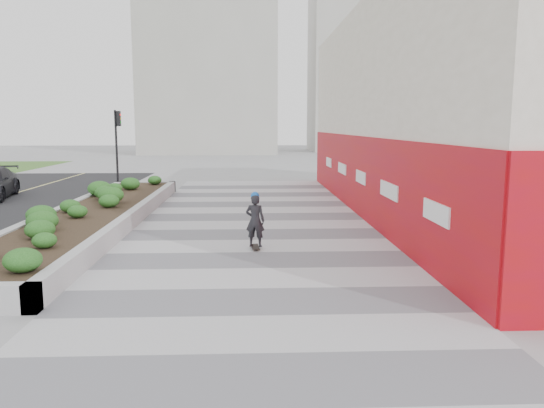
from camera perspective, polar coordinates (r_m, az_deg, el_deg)
The scene contains 9 objects.
ground at distance 11.84m, azimuth -1.59°, elevation -8.24°, with size 160.00×160.00×0.00m, color gray.
walkway at distance 14.73m, azimuth -1.75°, elevation -4.86°, with size 8.00×36.00×0.01m, color #A8A8AD.
building at distance 21.53m, azimuth 17.20°, elevation 9.63°, with size 6.04×24.08×8.00m.
planter at distance 19.33m, azimuth -18.42°, elevation -0.84°, with size 3.00×18.00×0.90m.
traffic_signal_near at distance 29.70m, azimuth -16.29°, elevation 6.90°, with size 0.33×0.28×4.20m.
distant_bldg_north_l at distance 66.84m, azimuth -6.72°, elevation 14.09°, with size 16.00×12.00×20.00m, color #ADAAA3.
distant_bldg_north_r at distance 73.43m, azimuth 9.90°, elevation 15.08°, with size 14.00×10.00×24.00m, color #ADAAA3.
manhole_cover at distance 14.75m, azimuth 0.20°, elevation -4.85°, with size 0.44×0.44×0.01m, color #595654.
skateboarder at distance 14.58m, azimuth -1.83°, elevation -1.76°, with size 0.59×0.73×1.61m.
Camera 1 is at (-0.14, -11.33, 3.40)m, focal length 35.00 mm.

